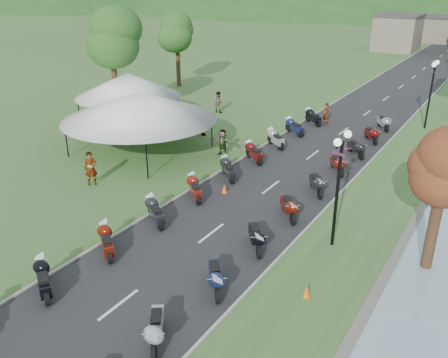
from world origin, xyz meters
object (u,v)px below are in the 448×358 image
Objects in this scene: pedestrian_a at (93,185)px; pedestrian_b at (218,112)px; vendor_tent_main at (140,122)px; pedestrian_c at (148,128)px.

pedestrian_a is 1.07× the size of pedestrian_b.
pedestrian_a reaches higher than pedestrian_b.
vendor_tent_main reaches higher than pedestrian_b.
pedestrian_c is at bearing 126.26° from vendor_tent_main.
pedestrian_c reaches higher than pedestrian_b.
vendor_tent_main is 5.59m from pedestrian_c.
pedestrian_a is 16.59m from pedestrian_b.
vendor_tent_main is at bearing 93.61° from pedestrian_b.
pedestrian_b is at bearing 94.91° from vendor_tent_main.
pedestrian_b is at bearing 50.61° from pedestrian_a.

